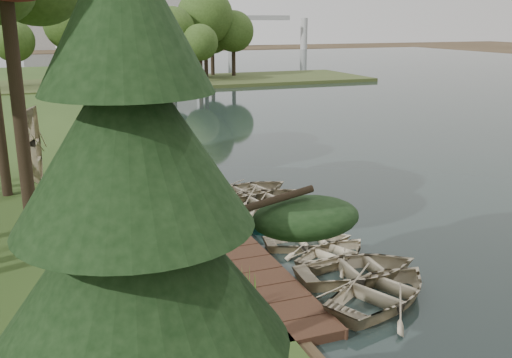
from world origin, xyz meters
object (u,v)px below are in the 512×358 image
object	(u,v)px
boardwalk	(217,230)
pine_tree	(134,190)
rowboat_1	(359,267)
rowboat_2	(335,251)
stored_rowboat	(40,179)
rowboat_0	(383,289)

from	to	relation	value
boardwalk	pine_tree	world-z (taller)	pine_tree
rowboat_1	rowboat_2	world-z (taller)	rowboat_1
boardwalk	rowboat_2	bearing A→B (deg)	-53.48
stored_rowboat	pine_tree	xyz separation A→B (m)	(1.13, -19.57, 4.86)
rowboat_1	pine_tree	distance (m)	11.30
boardwalk	pine_tree	xyz separation A→B (m)	(-4.71, -12.00, 5.38)
rowboat_2	stored_rowboat	bearing A→B (deg)	12.80
boardwalk	rowboat_2	xyz separation A→B (m)	(2.77, -3.74, 0.21)
rowboat_0	stored_rowboat	bearing A→B (deg)	6.46
rowboat_1	stored_rowboat	xyz separation A→B (m)	(-8.61, 12.78, 0.23)
rowboat_2	pine_tree	xyz separation A→B (m)	(-7.48, -8.26, 5.17)
boardwalk	rowboat_1	distance (m)	5.91
rowboat_0	pine_tree	size ratio (longest dim) A/B	0.47
rowboat_2	pine_tree	distance (m)	12.28
rowboat_0	rowboat_1	distance (m)	1.51
boardwalk	stored_rowboat	bearing A→B (deg)	127.67
rowboat_2	rowboat_0	bearing A→B (deg)	152.75
boardwalk	stored_rowboat	distance (m)	9.58
boardwalk	rowboat_0	bearing A→B (deg)	-68.63
rowboat_0	rowboat_1	bearing A→B (deg)	-29.37
rowboat_2	pine_tree	world-z (taller)	pine_tree
boardwalk	stored_rowboat	world-z (taller)	stored_rowboat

